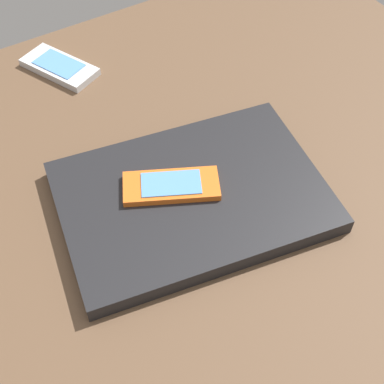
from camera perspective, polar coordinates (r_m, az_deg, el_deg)
desk_surface at (r=68.01cm, az=-7.03°, el=-2.82°), size 120.00×80.00×3.00cm
laptop_closed at (r=66.34cm, az=0.00°, el=-0.50°), size 35.40×27.72×2.19cm
cell_phone_on_laptop at (r=65.45cm, az=-2.21°, el=0.66°), size 12.60×9.61×1.02cm
cell_phone_on_desk at (r=87.96cm, az=-13.80°, el=12.69°), size 9.86×13.12×1.28cm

